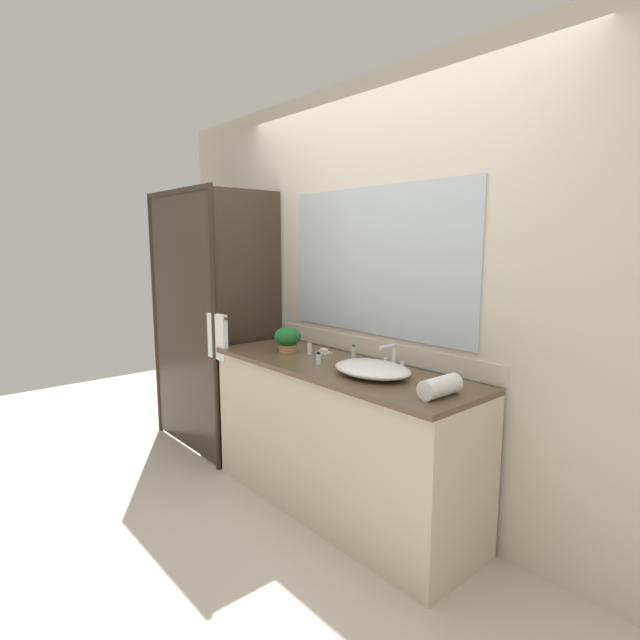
% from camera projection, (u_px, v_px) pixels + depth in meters
% --- Properties ---
extents(ground_plane, '(8.00, 8.00, 0.00)m').
position_uv_depth(ground_plane, '(336.00, 508.00, 3.08)').
color(ground_plane, beige).
extents(wall_back_with_mirror, '(4.40, 0.06, 2.60)m').
position_uv_depth(wall_back_with_mirror, '(378.00, 293.00, 3.10)').
color(wall_back_with_mirror, beige).
rests_on(wall_back_with_mirror, ground_plane).
extents(vanity_cabinet, '(1.80, 0.58, 0.90)m').
position_uv_depth(vanity_cabinet, '(338.00, 438.00, 3.02)').
color(vanity_cabinet, beige).
rests_on(vanity_cabinet, ground_plane).
extents(shower_enclosure, '(1.20, 0.59, 2.00)m').
position_uv_depth(shower_enclosure, '(203.00, 321.00, 3.76)').
color(shower_enclosure, '#2D2319').
rests_on(shower_enclosure, ground_plane).
extents(sink_basin, '(0.46, 0.34, 0.07)m').
position_uv_depth(sink_basin, '(372.00, 369.00, 2.71)').
color(sink_basin, white).
rests_on(sink_basin, vanity_cabinet).
extents(faucet, '(0.17, 0.14, 0.15)m').
position_uv_depth(faucet, '(393.00, 361.00, 2.82)').
color(faucet, silver).
rests_on(faucet, vanity_cabinet).
extents(potted_plant, '(0.17, 0.17, 0.17)m').
position_uv_depth(potted_plant, '(288.00, 338.00, 3.28)').
color(potted_plant, '#B77A51').
rests_on(potted_plant, vanity_cabinet).
extents(soap_dish, '(0.10, 0.07, 0.04)m').
position_uv_depth(soap_dish, '(324.00, 351.00, 3.25)').
color(soap_dish, silver).
rests_on(soap_dish, vanity_cabinet).
extents(amenity_bottle_shampoo, '(0.03, 0.03, 0.09)m').
position_uv_depth(amenity_bottle_shampoo, '(310.00, 348.00, 3.22)').
color(amenity_bottle_shampoo, silver).
rests_on(amenity_bottle_shampoo, vanity_cabinet).
extents(amenity_bottle_lotion, '(0.02, 0.02, 0.10)m').
position_uv_depth(amenity_bottle_lotion, '(354.00, 352.00, 3.07)').
color(amenity_bottle_lotion, silver).
rests_on(amenity_bottle_lotion, vanity_cabinet).
extents(amenity_bottle_conditioner, '(0.03, 0.03, 0.08)m').
position_uv_depth(amenity_bottle_conditioner, '(318.00, 359.00, 2.94)').
color(amenity_bottle_conditioner, white).
rests_on(amenity_bottle_conditioner, vanity_cabinet).
extents(rolled_towel_near_edge, '(0.10, 0.23, 0.09)m').
position_uv_depth(rolled_towel_near_edge, '(440.00, 387.00, 2.33)').
color(rolled_towel_near_edge, white).
rests_on(rolled_towel_near_edge, vanity_cabinet).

